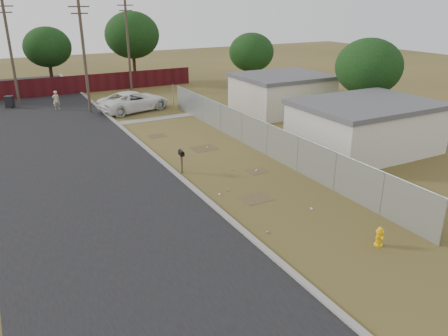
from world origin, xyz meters
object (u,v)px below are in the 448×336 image
fire_hydrant (379,237)px  pickup_truck (134,101)px  mailbox (181,155)px  pedestrian (56,100)px  trash_bin (10,102)px

fire_hydrant → pickup_truck: 25.85m
mailbox → pedestrian: (-3.68, 18.79, -0.21)m
pedestrian → pickup_truck: bearing=140.7°
fire_hydrant → pickup_truck: bearing=93.5°
mailbox → pedestrian: size_ratio=0.79×
fire_hydrant → mailbox: size_ratio=0.63×
mailbox → pickup_truck: (2.11, 15.17, -0.18)m
fire_hydrant → mailbox: bearing=109.1°
pedestrian → trash_bin: bearing=-45.0°
fire_hydrant → pedestrian: size_ratio=0.50×
fire_hydrant → trash_bin: bearing=108.7°
mailbox → trash_bin: 22.69m
pickup_truck → trash_bin: pickup_truck is taller
pedestrian → trash_bin: 4.46m
fire_hydrant → trash_bin: 33.93m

